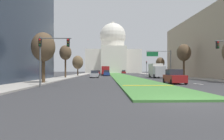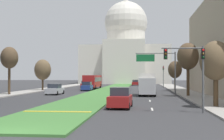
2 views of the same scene
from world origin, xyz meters
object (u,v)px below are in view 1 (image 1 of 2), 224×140
at_px(street_tree_left_near, 43,47).
at_px(city_bus, 106,70).
at_px(street_tree_left_far, 78,62).
at_px(sedan_lead_stopped, 174,77).
at_px(street_tree_right_mid, 184,53).
at_px(sedan_midblock, 95,74).
at_px(traffic_light_far_right, 147,66).
at_px(box_truck_delivery, 157,70).
at_px(overhead_guide_sign, 161,58).
at_px(sedan_far_horizon, 98,73).
at_px(traffic_light_near_left, 48,50).
at_px(sedan_very_far, 124,72).
at_px(street_tree_right_far, 160,63).
at_px(sedan_distant, 106,73).
at_px(capitol_building, 113,54).
at_px(street_tree_left_mid, 65,53).

height_order(street_tree_left_near, city_bus, street_tree_left_near).
bearing_deg(street_tree_left_far, sedan_lead_stopped, -61.43).
relative_size(street_tree_right_mid, sedan_midblock, 1.64).
bearing_deg(street_tree_right_mid, traffic_light_far_right, 92.78).
bearing_deg(traffic_light_far_right, box_truck_delivery, -97.99).
relative_size(overhead_guide_sign, sedan_far_horizon, 1.40).
bearing_deg(traffic_light_near_left, sedan_very_far, 78.45).
bearing_deg(street_tree_right_far, sedan_midblock, -143.14).
bearing_deg(street_tree_left_far, street_tree_right_mid, -30.41).
distance_m(sedan_lead_stopped, sedan_far_horizon, 50.11).
height_order(traffic_light_far_right, city_bus, traffic_light_far_right).
relative_size(sedan_far_horizon, sedan_very_far, 1.08).
bearing_deg(sedan_far_horizon, city_bus, -69.08).
xyz_separation_m(traffic_light_near_left, sedan_very_far, (14.48, 70.90, -3.03)).
distance_m(traffic_light_far_right, sedan_very_far, 20.64).
relative_size(traffic_light_far_right, street_tree_left_far, 0.87).
relative_size(street_tree_right_mid, city_bus, 0.67).
height_order(traffic_light_near_left, sedan_lead_stopped, traffic_light_near_left).
xyz_separation_m(traffic_light_far_right, sedan_distant, (-15.32, -14.96, -2.51)).
height_order(street_tree_right_mid, city_bus, street_tree_right_mid).
relative_size(capitol_building, traffic_light_near_left, 6.17).
height_order(overhead_guide_sign, city_bus, overhead_guide_sign).
bearing_deg(overhead_guide_sign, street_tree_right_mid, -51.48).
height_order(capitol_building, sedan_lead_stopped, capitol_building).
bearing_deg(street_tree_left_near, street_tree_right_mid, 32.52).
xyz_separation_m(traffic_light_far_right, sedan_very_far, (-6.97, 19.26, -2.55)).
distance_m(street_tree_left_near, box_truck_delivery, 26.32).
bearing_deg(street_tree_left_mid, sedan_very_far, 70.67).
height_order(street_tree_left_far, sedan_very_far, street_tree_left_far).
height_order(capitol_building, city_bus, capitol_building).
xyz_separation_m(overhead_guide_sign, street_tree_right_mid, (3.61, -4.53, 0.81)).
height_order(sedan_very_far, city_bus, city_bus).
relative_size(street_tree_left_far, sedan_very_far, 1.40).
relative_size(street_tree_left_far, sedan_distant, 1.31).
relative_size(street_tree_right_mid, sedan_distant, 1.63).
relative_size(traffic_light_near_left, overhead_guide_sign, 0.80).
bearing_deg(sedan_midblock, city_bus, 83.49).
xyz_separation_m(street_tree_right_mid, sedan_far_horizon, (-20.09, 32.16, -4.71)).
xyz_separation_m(capitol_building, street_tree_right_mid, (12.64, -75.95, -6.36)).
relative_size(street_tree_left_mid, box_truck_delivery, 1.12).
bearing_deg(street_tree_right_mid, sedan_far_horizon, 121.99).
distance_m(traffic_light_far_right, street_tree_left_mid, 38.74).
distance_m(sedan_distant, box_truck_delivery, 18.20).
relative_size(sedan_midblock, sedan_distant, 1.00).
bearing_deg(traffic_light_near_left, sedan_distant, 80.50).
relative_size(capitol_building, traffic_light_far_right, 6.17).
height_order(street_tree_left_near, sedan_very_far, street_tree_left_near).
distance_m(sedan_lead_stopped, city_bus, 41.87).
bearing_deg(sedan_very_far, sedan_midblock, -103.28).
bearing_deg(box_truck_delivery, traffic_light_near_left, -127.79).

